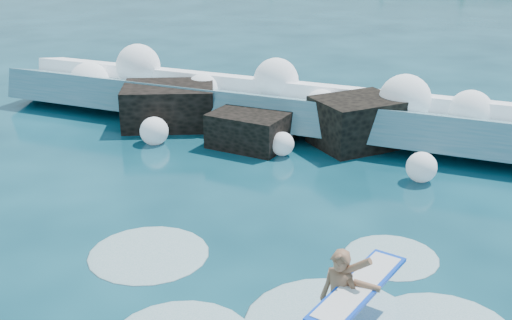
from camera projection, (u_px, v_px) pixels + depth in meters
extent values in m
plane|color=#072D39|center=(147.00, 240.00, 12.62)|extent=(200.00, 200.00, 0.00)
cube|color=teal|center=(295.00, 114.00, 18.90)|extent=(19.06, 2.90, 1.59)
cube|color=white|center=(304.00, 92.00, 19.42)|extent=(19.06, 1.34, 0.74)
cube|color=black|center=(169.00, 109.00, 19.33)|extent=(3.29, 2.99, 1.45)
cube|color=black|center=(250.00, 132.00, 17.60)|extent=(2.15, 1.75, 1.12)
cube|color=black|center=(357.00, 126.00, 17.60)|extent=(2.81, 2.85, 1.56)
imported|color=#966346|center=(338.00, 302.00, 9.60)|extent=(0.71, 0.56, 1.71)
cube|color=blue|center=(359.00, 288.00, 9.43)|extent=(1.00, 2.40, 0.06)
cube|color=white|center=(359.00, 287.00, 9.43)|extent=(0.86, 2.19, 0.06)
sphere|color=white|center=(90.00, 82.00, 21.04)|extent=(1.31, 1.31, 1.31)
sphere|color=white|center=(138.00, 66.00, 20.92)|extent=(1.44, 1.44, 1.44)
sphere|color=white|center=(204.00, 93.00, 20.08)|extent=(1.23, 1.23, 1.23)
sphere|color=white|center=(276.00, 80.00, 19.53)|extent=(1.37, 1.37, 1.37)
sphere|color=white|center=(321.00, 106.00, 18.41)|extent=(0.96, 0.96, 0.96)
sphere|color=white|center=(405.00, 100.00, 17.69)|extent=(1.45, 1.45, 1.45)
sphere|color=white|center=(470.00, 112.00, 17.31)|extent=(1.21, 1.21, 1.21)
sphere|color=white|center=(154.00, 131.00, 17.83)|extent=(0.80, 0.80, 0.80)
sphere|color=white|center=(282.00, 144.00, 16.87)|extent=(0.63, 0.63, 0.63)
sphere|color=white|center=(422.00, 167.00, 15.22)|extent=(0.74, 0.74, 0.74)
ellipsoid|color=silver|center=(149.00, 254.00, 12.10)|extent=(2.29, 2.29, 0.11)
ellipsoid|color=silver|center=(391.00, 257.00, 11.99)|extent=(1.78, 1.78, 0.09)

